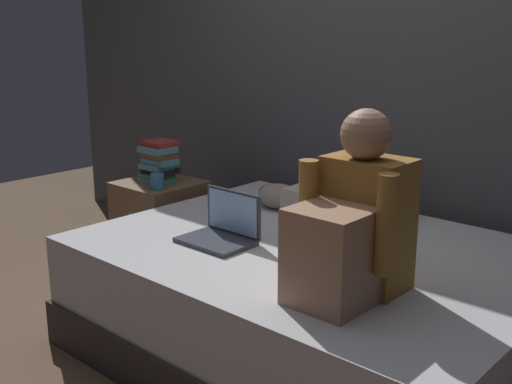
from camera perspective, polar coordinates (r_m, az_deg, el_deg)
ground_plane at (r=2.90m, az=-1.84°, el=-15.28°), size 8.00×8.00×0.00m
wall_back at (r=3.48m, az=12.19°, el=12.75°), size 5.60×0.10×2.70m
bed at (r=2.87m, az=5.28°, el=-9.84°), size 2.00×1.50×0.53m
nightstand at (r=3.84m, az=-8.56°, el=-3.16°), size 0.44×0.46×0.56m
person_sitting at (r=2.22m, az=8.76°, el=-3.05°), size 0.39×0.44×0.66m
laptop at (r=2.80m, az=-3.02°, el=-3.40°), size 0.32×0.23×0.22m
pillow at (r=3.18m, az=8.12°, el=-1.08°), size 0.56×0.36×0.13m
book_stack at (r=3.72m, az=-8.81°, el=2.73°), size 0.22×0.18×0.25m
mug at (r=3.58m, az=-8.91°, el=0.94°), size 0.08×0.08×0.09m
clothes_pile at (r=3.37m, az=1.93°, el=-0.23°), size 0.31×0.27×0.13m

